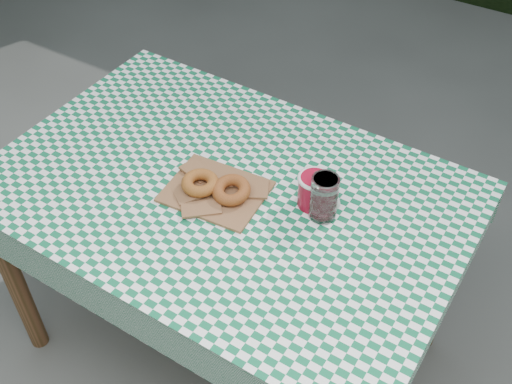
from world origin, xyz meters
The scene contains 8 objects.
ground centered at (0.00, 0.00, 0.00)m, with size 60.00×60.00×0.00m, color #4D4D48.
table centered at (-0.12, -0.06, 0.38)m, with size 1.28×0.86×0.75m, color #52361C.
tablecloth centered at (-0.12, -0.06, 0.75)m, with size 1.30×0.88×0.01m, color #0E5D3A.
paper_bag centered at (-0.13, -0.09, 0.76)m, with size 0.26×0.21×0.01m, color brown.
bagel_front centered at (-0.17, -0.10, 0.79)m, with size 0.10×0.10×0.03m, color #9C5820.
bagel_back centered at (-0.09, -0.08, 0.79)m, with size 0.10×0.10×0.03m, color brown.
coffee_mug centered at (0.11, 0.01, 0.80)m, with size 0.17×0.17×0.10m, color maroon, non-canonical shape.
drinking_glass centered at (0.15, -0.02, 0.82)m, with size 0.07×0.07×0.13m, color silver.
Camera 1 is at (0.60, -1.09, 1.95)m, focal length 44.12 mm.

